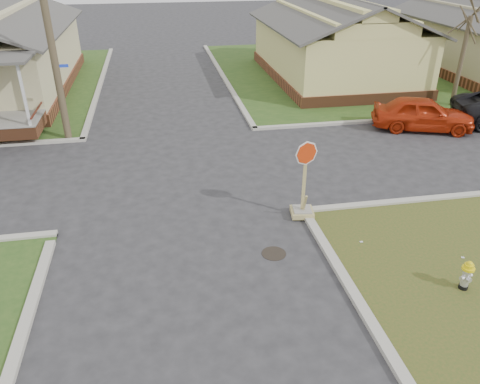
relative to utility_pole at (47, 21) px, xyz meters
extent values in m
plane|color=#28272A|center=(4.20, -8.90, -4.66)|extent=(120.00, 120.00, 0.00)
cylinder|color=black|center=(6.40, -9.40, -4.66)|extent=(0.64, 0.64, 0.01)
cube|color=brown|center=(14.20, 7.60, -4.36)|extent=(7.20, 11.20, 0.60)
cube|color=#C9C476|center=(14.20, 7.60, -2.76)|extent=(7.00, 11.00, 2.60)
cylinder|color=#493B2A|center=(0.00, 0.00, -0.16)|extent=(0.28, 0.28, 9.00)
cylinder|color=#493B2A|center=(18.20, 1.30, -2.51)|extent=(0.22, 0.22, 4.20)
cylinder|color=black|center=(10.39, -11.59, -4.56)|extent=(0.21, 0.21, 0.10)
cylinder|color=silver|center=(10.39, -11.59, -4.30)|extent=(0.18, 0.18, 0.44)
sphere|color=silver|center=(10.39, -11.59, -4.08)|extent=(0.18, 0.18, 0.18)
cylinder|color=yellow|center=(10.39, -11.59, -4.04)|extent=(0.29, 0.29, 0.06)
cylinder|color=yellow|center=(10.39, -11.59, -3.97)|extent=(0.21, 0.21, 0.10)
sphere|color=yellow|center=(10.39, -11.59, -3.92)|extent=(0.14, 0.14, 0.14)
cube|color=#9F8E56|center=(7.68, -7.68, -4.53)|extent=(0.65, 0.65, 0.16)
cube|color=gray|center=(7.68, -7.68, -4.43)|extent=(0.52, 0.52, 0.04)
cube|color=#9F8E56|center=(7.68, -7.68, -3.41)|extent=(0.09, 0.05, 2.20)
cylinder|color=#B62C0C|center=(7.68, -7.73, -2.63)|extent=(0.59, 0.26, 0.63)
cylinder|color=silver|center=(7.68, -7.71, -2.63)|extent=(0.66, 0.29, 0.71)
imported|color=#AE270C|center=(14.92, -1.53, -3.95)|extent=(4.51, 2.97, 1.43)
camera|label=1|loc=(3.74, -19.10, 2.48)|focal=35.00mm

